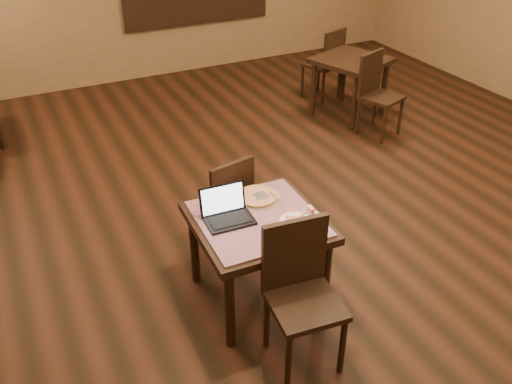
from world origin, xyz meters
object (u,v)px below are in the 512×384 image
chair_main_near (300,286)px  tiled_table (257,229)px  other_table_a_chair_far (327,60)px  chair_main_far (226,202)px  laptop (226,210)px  other_table_a_chair_near (376,89)px  pizza_pan (257,197)px  other_table_a (351,68)px

chair_main_near → tiled_table: bearing=97.3°
tiled_table → other_table_a_chair_far: bearing=52.3°
chair_main_far → laptop: laptop is taller
chair_main_near → other_table_a_chair_near: chair_main_near is taller
chair_main_near → laptop: (-0.21, 0.71, 0.23)m
other_table_a_chair_near → other_table_a_chair_far: bearing=67.8°
tiled_table → laptop: 0.28m
tiled_table → pizza_pan: 0.29m
chair_main_near → other_table_a: 4.19m
tiled_table → pizza_pan: pizza_pan is taller
chair_main_far → other_table_a_chair_near: size_ratio=0.94×
chair_main_near → other_table_a_chair_near: (2.63, 2.65, -0.02)m
chair_main_far → laptop: (-0.22, -0.51, 0.29)m
other_table_a → other_table_a_chair_near: (-0.03, -0.59, -0.08)m
chair_main_near → chair_main_far: chair_main_near is taller
laptop → pizza_pan: 0.35m
pizza_pan → other_table_a_chair_near: size_ratio=0.35×
pizza_pan → chair_main_far: bearing=105.3°
tiled_table → other_table_a_chair_near: other_table_a_chair_near is taller
laptop → other_table_a: (2.87, 2.53, -0.18)m
laptop → other_table_a: 3.83m
laptop → pizza_pan: (0.32, 0.14, -0.06)m
chair_main_far → other_table_a_chair_far: size_ratio=0.94×
other_table_a → other_table_a_chair_near: size_ratio=1.05×
laptop → pizza_pan: laptop is taller
other_table_a → laptop: bearing=-158.1°
pizza_pan → other_table_a_chair_near: bearing=35.5°
chair_main_near → pizza_pan: size_ratio=2.98×
tiled_table → pizza_pan: size_ratio=2.72×
tiled_table → pizza_pan: bearing=65.7°
chair_main_far → tiled_table: bearing=77.2°
laptop → pizza_pan: size_ratio=1.02×
tiled_table → laptop: bearing=154.6°
tiled_table → other_table_a_chair_near: size_ratio=0.95×
other_table_a → other_table_a_chair_near: bearing=-112.2°
chair_main_far → pizza_pan: chair_main_far is taller
chair_main_far → other_table_a_chair_far: 3.74m
pizza_pan → laptop: bearing=-157.1°
tiled_table → chair_main_near: size_ratio=0.91×
laptop → other_table_a_chair_near: (2.84, 1.93, -0.26)m
chair_main_near → other_table_a: size_ratio=0.99×
laptop → other_table_a: bearing=44.7°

